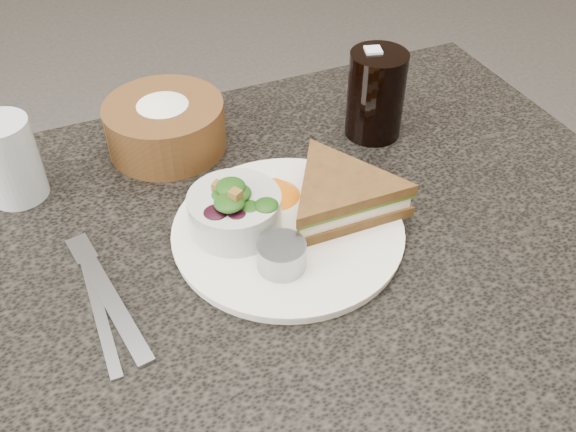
% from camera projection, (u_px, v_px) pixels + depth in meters
% --- Properties ---
extents(dining_table, '(1.00, 0.70, 0.75)m').
position_uv_depth(dining_table, '(264.00, 431.00, 0.97)').
color(dining_table, black).
rests_on(dining_table, floor).
extents(dinner_plate, '(0.26, 0.26, 0.01)m').
position_uv_depth(dinner_plate, '(288.00, 232.00, 0.74)').
color(dinner_plate, white).
rests_on(dinner_plate, dining_table).
extents(sandwich, '(0.18, 0.18, 0.05)m').
position_uv_depth(sandwich, '(341.00, 195.00, 0.74)').
color(sandwich, brown).
rests_on(sandwich, dinner_plate).
extents(salad_bowl, '(0.12, 0.12, 0.06)m').
position_uv_depth(salad_bowl, '(234.00, 206.00, 0.72)').
color(salad_bowl, '#A9B2AC').
rests_on(salad_bowl, dinner_plate).
extents(dressing_ramekin, '(0.07, 0.07, 0.03)m').
position_uv_depth(dressing_ramekin, '(282.00, 256.00, 0.68)').
color(dressing_ramekin, gray).
rests_on(dressing_ramekin, dinner_plate).
extents(orange_wedge, '(0.07, 0.07, 0.03)m').
position_uv_depth(orange_wedge, '(275.00, 187.00, 0.77)').
color(orange_wedge, orange).
rests_on(orange_wedge, dinner_plate).
extents(fork, '(0.05, 0.18, 0.00)m').
position_uv_depth(fork, '(112.00, 302.00, 0.66)').
color(fork, '#8D929C').
rests_on(fork, dining_table).
extents(knife, '(0.01, 0.18, 0.00)m').
position_uv_depth(knife, '(98.00, 309.00, 0.66)').
color(knife, gray).
rests_on(knife, dining_table).
extents(bread_basket, '(0.16, 0.16, 0.09)m').
position_uv_depth(bread_basket, '(164.00, 119.00, 0.84)').
color(bread_basket, brown).
rests_on(bread_basket, dining_table).
extents(cola_glass, '(0.09, 0.09, 0.13)m').
position_uv_depth(cola_glass, '(376.00, 91.00, 0.86)').
color(cola_glass, black).
rests_on(cola_glass, dining_table).
extents(water_glass, '(0.08, 0.08, 0.11)m').
position_uv_depth(water_glass, '(9.00, 160.00, 0.76)').
color(water_glass, '#B3BEC7').
rests_on(water_glass, dining_table).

